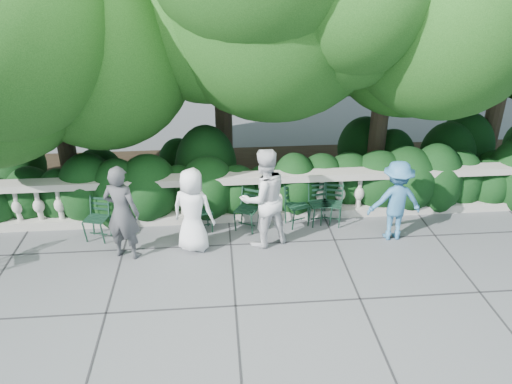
{
  "coord_description": "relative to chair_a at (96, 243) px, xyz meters",
  "views": [
    {
      "loc": [
        -0.72,
        -7.25,
        5.06
      ],
      "look_at": [
        0.0,
        1.0,
        1.0
      ],
      "focal_mm": 35.0,
      "sensor_mm": 36.0,
      "label": 1
    }
  ],
  "objects": [
    {
      "name": "person_businessman",
      "position": [
        1.89,
        -0.35,
        0.8
      ],
      "size": [
        0.91,
        0.75,
        1.6
      ],
      "primitive_type": "imported",
      "rotation": [
        0.0,
        0.0,
        2.78
      ],
      "color": "white",
      "rests_on": "ground"
    },
    {
      "name": "person_casual_man",
      "position": [
        3.18,
        -0.27,
        0.95
      ],
      "size": [
        1.13,
        1.01,
        1.91
      ],
      "primitive_type": "imported",
      "rotation": [
        0.0,
        0.0,
        3.52
      ],
      "color": "silver",
      "rests_on": "ground"
    },
    {
      "name": "balustrade",
      "position": [
        3.06,
        0.7,
        0.49
      ],
      "size": [
        12.0,
        0.44,
        1.0
      ],
      "color": "#9E998E",
      "rests_on": "ground"
    },
    {
      "name": "person_woman_grey",
      "position": [
        0.66,
        -0.49,
        0.89
      ],
      "size": [
        0.75,
        0.61,
        1.77
      ],
      "primitive_type": "imported",
      "rotation": [
        0.0,
        0.0,
        2.81
      ],
      "color": "#3E3F43",
      "rests_on": "ground"
    },
    {
      "name": "chair_f",
      "position": [
        4.58,
        0.21,
        0.0
      ],
      "size": [
        0.57,
        0.59,
        0.84
      ],
      "primitive_type": null,
      "rotation": [
        0.0,
        0.0,
        -0.32
      ],
      "color": "black",
      "rests_on": "ground"
    },
    {
      "name": "chair_b",
      "position": [
        2.05,
        0.14,
        0.0
      ],
      "size": [
        0.56,
        0.59,
        0.84
      ],
      "primitive_type": null,
      "rotation": [
        0.0,
        0.0,
        0.3
      ],
      "color": "black",
      "rests_on": "ground"
    },
    {
      "name": "chair_c",
      "position": [
        2.84,
        0.13,
        0.0
      ],
      "size": [
        0.61,
        0.63,
        0.84
      ],
      "primitive_type": null,
      "rotation": [
        0.0,
        0.0,
        -0.48
      ],
      "color": "black",
      "rests_on": "ground"
    },
    {
      "name": "chair_e",
      "position": [
        4.41,
        0.23,
        0.0
      ],
      "size": [
        0.5,
        0.54,
        0.84
      ],
      "primitive_type": null,
      "rotation": [
        0.0,
        0.0,
        0.14
      ],
      "color": "black",
      "rests_on": "ground"
    },
    {
      "name": "shrub_hedge",
      "position": [
        3.06,
        1.9,
        0.0
      ],
      "size": [
        15.0,
        2.6,
        1.7
      ],
      "primitive_type": null,
      "color": "black",
      "rests_on": "ground"
    },
    {
      "name": "ground",
      "position": [
        3.06,
        -1.1,
        0.0
      ],
      "size": [
        90.0,
        90.0,
        0.0
      ],
      "primitive_type": "plane",
      "color": "#4C4D53",
      "rests_on": "ground"
    },
    {
      "name": "tree_canopy",
      "position": [
        3.74,
        2.09,
        3.96
      ],
      "size": [
        15.04,
        6.52,
        6.78
      ],
      "color": "#3F3023",
      "rests_on": "ground"
    },
    {
      "name": "person_older_blue",
      "position": [
        5.68,
        -0.28,
        0.79
      ],
      "size": [
        1.03,
        0.6,
        1.58
      ],
      "primitive_type": "imported",
      "rotation": [
        0.0,
        0.0,
        3.16
      ],
      "color": "teal",
      "rests_on": "ground"
    },
    {
      "name": "chair_a",
      "position": [
        0.0,
        0.0,
        0.0
      ],
      "size": [
        0.55,
        0.58,
        0.84
      ],
      "primitive_type": null,
      "rotation": [
        0.0,
        0.0,
        -0.27
      ],
      "color": "black",
      "rests_on": "ground"
    },
    {
      "name": "chair_d",
      "position": [
        3.98,
        0.22,
        0.0
      ],
      "size": [
        0.58,
        0.6,
        0.84
      ],
      "primitive_type": null,
      "rotation": [
        0.0,
        0.0,
        0.35
      ],
      "color": "black",
      "rests_on": "ground"
    }
  ]
}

